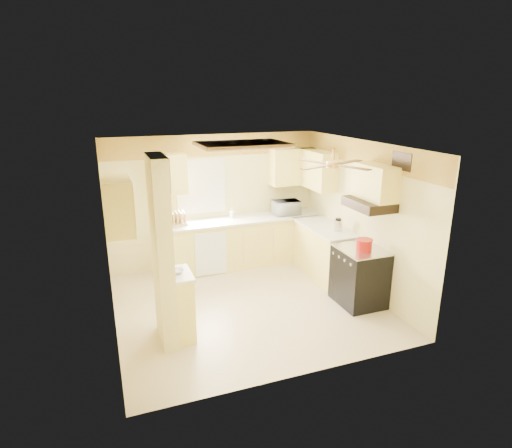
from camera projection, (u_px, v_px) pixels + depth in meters
name	position (u px, v px, depth m)	size (l,w,h in m)	color
floor	(248.00, 304.00, 6.78)	(4.00, 4.00, 0.00)	beige
ceiling	(247.00, 146.00, 6.05)	(4.00, 4.00, 0.00)	white
wall_back	(214.00, 201.00, 8.12)	(4.00, 4.00, 0.00)	#E4D68B
wall_front	(304.00, 278.00, 4.71)	(4.00, 4.00, 0.00)	#E4D68B
wall_left	(107.00, 245.00, 5.75)	(3.80, 3.80, 0.00)	#E4D68B
wall_right	(361.00, 217.00, 7.09)	(3.80, 3.80, 0.00)	#E4D68B
wallpaper_border	(213.00, 145.00, 7.80)	(4.00, 0.02, 0.40)	#FFD94B
partition_column	(162.00, 253.00, 5.47)	(0.20, 0.70, 2.50)	#E4D68B
partition_ledge	(182.00, 306.00, 5.78)	(0.25, 0.55, 0.90)	#FDE672
ledge_top	(181.00, 274.00, 5.64)	(0.28, 0.58, 0.04)	white
lower_cabinets_back	(245.00, 243.00, 8.25)	(3.00, 0.60, 0.90)	#FDE672
lower_cabinets_right	(325.00, 252.00, 7.76)	(0.60, 1.40, 0.90)	#FDE672
countertop_back	(245.00, 219.00, 8.11)	(3.04, 0.64, 0.04)	white
countertop_right	(326.00, 227.00, 7.62)	(0.64, 1.44, 0.04)	white
dishwasher_panel	(211.00, 254.00, 7.73)	(0.58, 0.02, 0.80)	white
window	(201.00, 187.00, 7.94)	(0.92, 0.02, 1.02)	white
upper_cab_back_left	(169.00, 174.00, 7.50)	(0.60, 0.35, 0.70)	#FDE672
upper_cab_back_right	(293.00, 166.00, 8.31)	(0.90, 0.35, 0.70)	#FDE672
upper_cab_right	(317.00, 169.00, 7.97)	(0.35, 1.00, 0.70)	#FDE672
upper_cab_left_wall	(118.00, 205.00, 5.41)	(0.35, 0.75, 0.70)	#FDE672
upper_cab_over_stove	(375.00, 182.00, 6.33)	(0.35, 0.76, 0.52)	#FDE672
stove	(359.00, 276.00, 6.71)	(0.68, 0.77, 0.92)	black
range_hood	(369.00, 204.00, 6.40)	(0.50, 0.76, 0.14)	black
poster_menu	(168.00, 207.00, 5.34)	(0.02, 0.42, 0.57)	black
poster_nashville	(171.00, 255.00, 5.53)	(0.02, 0.42, 0.57)	black
ceiling_light_panel	(242.00, 145.00, 6.55)	(1.35, 0.95, 0.06)	brown
ceiling_fan	(333.00, 164.00, 5.82)	(1.15, 1.15, 0.26)	gold
vent_grate	(402.00, 161.00, 5.97)	(0.02, 0.40, 0.25)	black
microwave	(286.00, 208.00, 8.33)	(0.50, 0.34, 0.28)	white
bowl	(177.00, 271.00, 5.63)	(0.19, 0.19, 0.05)	white
dutch_oven	(364.00, 244.00, 6.51)	(0.26, 0.26, 0.17)	#A3110C
kettle	(338.00, 225.00, 7.33)	(0.15, 0.15, 0.23)	silver
dish_rack	(174.00, 220.00, 7.67)	(0.44, 0.34, 0.23)	#D3B37A
utensil_crock	(232.00, 214.00, 8.13)	(0.10, 0.10, 0.19)	white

